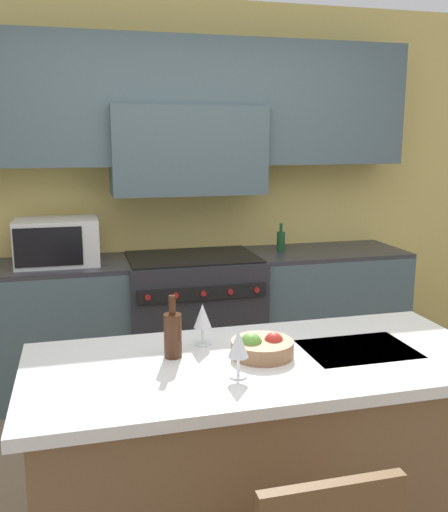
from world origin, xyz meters
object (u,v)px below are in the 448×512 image
microwave (57,242)px  fruit_bowl (262,347)px  wine_glass_near (238,345)px  range_stove (193,319)px  oil_bottle_on_counter (281,241)px  wine_glass_far (203,317)px  wine_bottle (173,334)px

microwave → fruit_bowl: 2.01m
microwave → fruit_bowl: bearing=-66.1°
wine_glass_near → fruit_bowl: 0.24m
microwave → fruit_bowl: microwave is taller
range_stove → oil_bottle_on_counter: bearing=4.6°
fruit_bowl → oil_bottle_on_counter: 2.02m
wine_glass_far → oil_bottle_on_counter: oil_bottle_on_counter is taller
wine_bottle → oil_bottle_on_counter: size_ratio=1.20×
oil_bottle_on_counter → microwave: bearing=-178.7°
microwave → wine_bottle: 1.83m
microwave → oil_bottle_on_counter: bearing=1.3°
range_stove → microwave: 1.09m
microwave → fruit_bowl: size_ratio=2.15×
wine_bottle → wine_glass_far: bearing=35.5°
wine_bottle → wine_glass_near: size_ratio=1.41×
microwave → wine_glass_far: 1.77m
fruit_bowl → microwave: bearing=113.9°
wine_bottle → wine_glass_far: wine_bottle is taller
wine_bottle → fruit_bowl: wine_bottle is taller
range_stove → fruit_bowl: 1.88m
wine_glass_near → microwave: bearing=108.4°
range_stove → microwave: (-0.90, 0.02, 0.60)m
range_stove → fruit_bowl: (-0.09, -1.82, 0.47)m
microwave → wine_glass_near: bearing=-71.6°
wine_bottle → wine_glass_near: 0.32m
wine_bottle → oil_bottle_on_counter: (1.10, 1.80, 0.01)m
range_stove → wine_bottle: wine_bottle is taller
wine_glass_far → fruit_bowl: 0.28m
range_stove → oil_bottle_on_counter: size_ratio=4.44×
wine_glass_near → wine_glass_far: 0.35m
range_stove → fruit_bowl: bearing=-92.8°
range_stove → oil_bottle_on_counter: 0.86m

